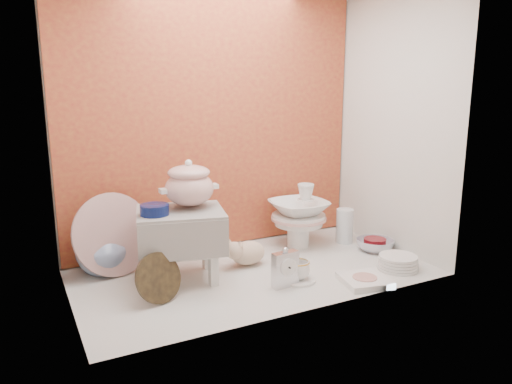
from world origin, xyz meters
TOP-DOWN VIEW (x-y plane):
  - ground at (0.00, 0.00)m, footprint 1.80×1.80m
  - niche_shell at (0.00, 0.18)m, footprint 1.86×1.03m
  - step_stool at (-0.36, 0.08)m, footprint 0.49×0.44m
  - soup_tureen at (-0.30, 0.11)m, footprint 0.31×0.31m
  - cobalt_bowl at (-0.50, 0.05)m, footprint 0.17×0.17m
  - floral_platter at (-0.64, 0.32)m, footprint 0.45×0.26m
  - blue_white_vase at (-0.70, 0.36)m, footprint 0.33×0.33m
  - lacquer_tray at (-0.54, -0.12)m, footprint 0.25×0.17m
  - mantel_clock at (0.05, -0.23)m, footprint 0.14×0.06m
  - plush_pig at (0.01, 0.10)m, footprint 0.27×0.21m
  - teacup_saucer at (0.14, -0.21)m, footprint 0.21×0.21m
  - gold_rim_teacup at (0.14, -0.21)m, footprint 0.15×0.15m
  - lattice_dish at (0.41, -0.38)m, footprint 0.26×0.26m
  - dinner_plate_stack at (0.69, -0.31)m, footprint 0.26×0.26m
  - crystal_bowl at (0.78, -0.03)m, footprint 0.26×0.26m
  - clear_glass_vase at (0.72, 0.19)m, footprint 0.12×0.12m
  - porcelain_tower at (0.43, 0.25)m, footprint 0.44×0.44m

SIDE VIEW (x-z plane):
  - ground at x=0.00m, z-range 0.00..0.00m
  - teacup_saucer at x=0.14m, z-range 0.00..0.01m
  - lattice_dish at x=0.41m, z-range 0.00..0.03m
  - crystal_bowl at x=0.78m, z-range 0.00..0.07m
  - dinner_plate_stack at x=0.69m, z-range 0.00..0.07m
  - gold_rim_teacup at x=0.14m, z-range 0.01..0.11m
  - plush_pig at x=0.01m, z-range 0.00..0.14m
  - mantel_clock at x=0.05m, z-range 0.00..0.19m
  - clear_glass_vase at x=0.72m, z-range 0.00..0.21m
  - lacquer_tray at x=-0.54m, z-range 0.00..0.22m
  - blue_white_vase at x=-0.70m, z-range 0.00..0.27m
  - step_stool at x=-0.36m, z-range 0.00..0.36m
  - porcelain_tower at x=0.43m, z-range 0.00..0.38m
  - floral_platter at x=-0.64m, z-range 0.00..0.42m
  - cobalt_bowl at x=-0.50m, z-range 0.36..0.41m
  - soup_tureen at x=-0.30m, z-range 0.36..0.60m
  - niche_shell at x=0.00m, z-range 0.17..1.70m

